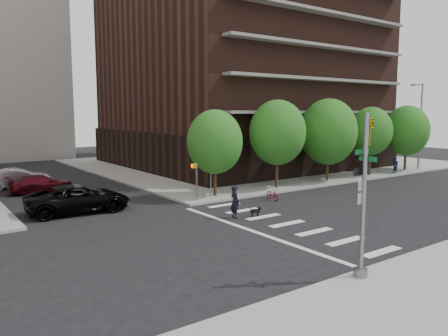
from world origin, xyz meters
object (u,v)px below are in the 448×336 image
at_px(scooter, 272,194).
at_px(parked_car_black, 78,199).
at_px(parked_car_maroon, 41,184).
at_px(dog_walker, 235,202).
at_px(pedestrian_far, 395,165).
at_px(parked_car_silver, 18,178).
at_px(traffic_signal, 364,208).

bearing_deg(scooter, parked_car_black, 172.44).
relative_size(parked_car_maroon, dog_walker, 2.47).
distance_m(parked_car_black, pedestrian_far, 30.21).
distance_m(parked_car_maroon, scooter, 17.69).
bearing_deg(pedestrian_far, parked_car_silver, -93.41).
bearing_deg(parked_car_silver, parked_car_maroon, -158.00).
xyz_separation_m(parked_car_maroon, parked_car_silver, (-0.98, 3.27, 0.12)).
bearing_deg(traffic_signal, parked_car_black, 106.46).
bearing_deg(parked_car_silver, scooter, -133.92).
bearing_deg(scooter, parked_car_silver, 141.42).
bearing_deg(parked_car_silver, traffic_signal, -162.41).
distance_m(parked_car_black, parked_car_maroon, 8.39).
distance_m(parked_car_black, scooter, 12.99).
distance_m(traffic_signal, scooter, 15.07).
xyz_separation_m(traffic_signal, parked_car_maroon, (-5.27, 25.41, -2.01)).
bearing_deg(parked_car_black, scooter, -104.55).
distance_m(scooter, dog_walker, 6.07).
bearing_deg(traffic_signal, dog_walker, 79.43).
distance_m(parked_car_silver, pedestrian_far, 34.21).
bearing_deg(traffic_signal, pedestrian_far, 30.85).
bearing_deg(parked_car_maroon, scooter, -136.00).
bearing_deg(parked_car_black, traffic_signal, -159.90).
xyz_separation_m(scooter, dog_walker, (-5.40, -2.72, 0.56)).
distance_m(parked_car_silver, scooter, 20.76).
height_order(parked_car_silver, dog_walker, dog_walker).
height_order(dog_walker, pedestrian_far, dog_walker).
bearing_deg(dog_walker, scooter, -58.60).
xyz_separation_m(parked_car_maroon, pedestrian_far, (30.37, -10.42, 0.30)).
bearing_deg(scooter, parked_car_maroon, 145.94).
relative_size(traffic_signal, parked_car_silver, 1.23).
bearing_deg(traffic_signal, scooter, 60.61).
height_order(scooter, dog_walker, dog_walker).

